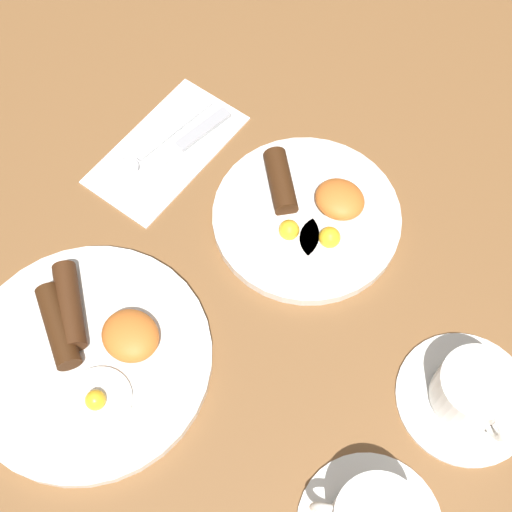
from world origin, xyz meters
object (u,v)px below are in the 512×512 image
Objects in this scene: breakfast_plate_far at (89,353)px; teacup_near at (471,392)px; spoon at (132,163)px; knife at (180,147)px; breakfast_plate_near at (308,215)px.

teacup_near is at bearing -148.35° from breakfast_plate_far.
teacup_near is 0.50m from spoon.
teacup_near is 0.48m from knife.
breakfast_plate_far is at bearing 38.16° from spoon.
breakfast_plate_far is 1.45× the size of knife.
breakfast_plate_near is 1.21× the size of knife.
breakfast_plate_near reaches higher than knife.
breakfast_plate_far is 0.42m from teacup_near.
breakfast_plate_near is at bearing -105.91° from breakfast_plate_far.
spoon is (0.50, 0.00, -0.02)m from teacup_near.
spoon is (0.14, -0.22, -0.00)m from breakfast_plate_far.
knife is 0.07m from spoon.
breakfast_plate_near is 0.29m from teacup_near.
breakfast_plate_near is 0.31m from breakfast_plate_far.
breakfast_plate_far reaches higher than knife.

